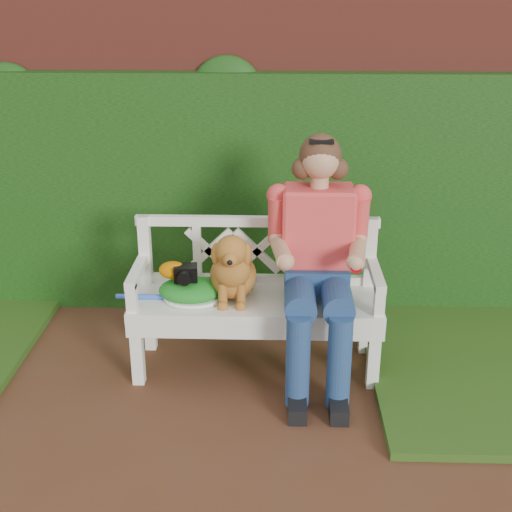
{
  "coord_description": "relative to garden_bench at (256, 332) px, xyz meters",
  "views": [
    {
      "loc": [
        0.51,
        -2.94,
        2.27
      ],
      "look_at": [
        0.39,
        0.8,
        0.75
      ],
      "focal_mm": 48.0,
      "sensor_mm": 36.0,
      "label": 1
    }
  ],
  "objects": [
    {
      "name": "camera_item",
      "position": [
        -0.42,
        -0.04,
        0.41
      ],
      "size": [
        0.15,
        0.12,
        0.09
      ],
      "primitive_type": "cube",
      "rotation": [
        0.0,
        0.0,
        0.11
      ],
      "color": "black",
      "rests_on": "green_bag"
    },
    {
      "name": "seated_woman",
      "position": [
        0.36,
        -0.02,
        0.5
      ],
      "size": [
        0.85,
        0.99,
        1.48
      ],
      "primitive_type": null,
      "rotation": [
        0.0,
        0.0,
        -0.32
      ],
      "color": "#FF595C",
      "rests_on": "ground"
    },
    {
      "name": "green_bag",
      "position": [
        -0.39,
        -0.04,
        0.3
      ],
      "size": [
        0.46,
        0.41,
        0.13
      ],
      "primitive_type": null,
      "rotation": [
        0.0,
        0.0,
        0.38
      ],
      "color": "#147718",
      "rests_on": "garden_bench"
    },
    {
      "name": "tennis_racket",
      "position": [
        -0.41,
        -0.05,
        0.26
      ],
      "size": [
        0.73,
        0.49,
        0.03
      ],
      "primitive_type": null,
      "rotation": [
        0.0,
        0.0,
        -0.34
      ],
      "color": "beige",
      "rests_on": "garden_bench"
    },
    {
      "name": "baseball_glove",
      "position": [
        -0.49,
        -0.02,
        0.42
      ],
      "size": [
        0.18,
        0.14,
        0.11
      ],
      "primitive_type": "ellipsoid",
      "rotation": [
        0.0,
        0.0,
        -0.1
      ],
      "color": "#BC6500",
      "rests_on": "green_bag"
    },
    {
      "name": "ground",
      "position": [
        -0.39,
        -0.8,
        -0.24
      ],
      "size": [
        60.0,
        60.0,
        0.0
      ],
      "primitive_type": "plane",
      "color": "#502B18"
    },
    {
      "name": "ivy_hedge",
      "position": [
        -0.39,
        0.88,
        0.61
      ],
      "size": [
        10.0,
        0.18,
        1.7
      ],
      "primitive_type": "cube",
      "color": "#255618",
      "rests_on": "ground"
    },
    {
      "name": "brick_wall",
      "position": [
        -0.39,
        1.1,
        0.86
      ],
      "size": [
        10.0,
        0.3,
        2.2
      ],
      "primitive_type": "cube",
      "color": "brown",
      "rests_on": "ground"
    },
    {
      "name": "dog",
      "position": [
        -0.14,
        -0.02,
        0.47
      ],
      "size": [
        0.34,
        0.43,
        0.45
      ],
      "primitive_type": null,
      "rotation": [
        0.0,
        0.0,
        0.09
      ],
      "color": "brown",
      "rests_on": "garden_bench"
    },
    {
      "name": "garden_bench",
      "position": [
        0.0,
        0.0,
        0.0
      ],
      "size": [
        1.58,
        0.6,
        0.48
      ],
      "primitive_type": null,
      "rotation": [
        0.0,
        0.0,
        0.0
      ],
      "color": "white",
      "rests_on": "ground"
    }
  ]
}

